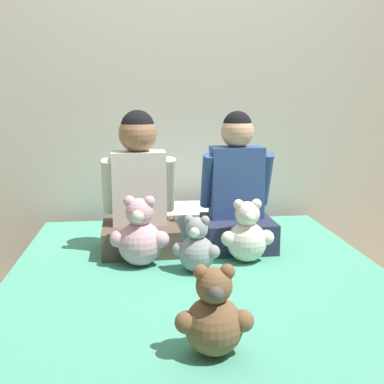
{
  "coord_description": "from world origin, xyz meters",
  "views": [
    {
      "loc": [
        -0.22,
        -1.71,
        1.12
      ],
      "look_at": [
        0.0,
        0.38,
        0.71
      ],
      "focal_mm": 45.0,
      "sensor_mm": 36.0,
      "label": 1
    }
  ],
  "objects_px": {
    "teddy_bear_held_by_left_child": "(140,236)",
    "pillow_at_headboard": "(184,217)",
    "teddy_bear_at_foot_of_bed": "(214,317)",
    "teddy_bear_between_children": "(197,248)",
    "bed": "(202,335)",
    "child_on_left": "(139,192)",
    "teddy_bear_held_by_right_child": "(247,235)",
    "child_on_right": "(237,194)"
  },
  "relations": [
    {
      "from": "teddy_bear_held_by_right_child",
      "to": "teddy_bear_between_children",
      "type": "bearing_deg",
      "value": -156.32
    },
    {
      "from": "bed",
      "to": "child_on_left",
      "type": "xyz_separation_m",
      "value": [
        -0.23,
        0.46,
        0.49
      ]
    },
    {
      "from": "bed",
      "to": "teddy_bear_held_by_left_child",
      "type": "relative_size",
      "value": 6.74
    },
    {
      "from": "child_on_left",
      "to": "bed",
      "type": "bearing_deg",
      "value": -64.81
    },
    {
      "from": "child_on_left",
      "to": "teddy_bear_between_children",
      "type": "height_order",
      "value": "child_on_left"
    },
    {
      "from": "teddy_bear_between_children",
      "to": "teddy_bear_at_foot_of_bed",
      "type": "height_order",
      "value": "teddy_bear_at_foot_of_bed"
    },
    {
      "from": "pillow_at_headboard",
      "to": "teddy_bear_at_foot_of_bed",
      "type": "bearing_deg",
      "value": -91.53
    },
    {
      "from": "teddy_bear_held_by_left_child",
      "to": "teddy_bear_at_foot_of_bed",
      "type": "bearing_deg",
      "value": -66.39
    },
    {
      "from": "pillow_at_headboard",
      "to": "teddy_bear_between_children",
      "type": "bearing_deg",
      "value": -90.6
    },
    {
      "from": "child_on_left",
      "to": "teddy_bear_at_foot_of_bed",
      "type": "bearing_deg",
      "value": -80.38
    },
    {
      "from": "child_on_left",
      "to": "teddy_bear_between_children",
      "type": "bearing_deg",
      "value": -57.04
    },
    {
      "from": "pillow_at_headboard",
      "to": "bed",
      "type": "bearing_deg",
      "value": -90.0
    },
    {
      "from": "child_on_right",
      "to": "teddy_bear_held_by_right_child",
      "type": "bearing_deg",
      "value": -91.06
    },
    {
      "from": "bed",
      "to": "teddy_bear_at_foot_of_bed",
      "type": "height_order",
      "value": "teddy_bear_at_foot_of_bed"
    },
    {
      "from": "child_on_left",
      "to": "teddy_bear_held_by_right_child",
      "type": "xyz_separation_m",
      "value": [
        0.46,
        -0.23,
        -0.16
      ]
    },
    {
      "from": "pillow_at_headboard",
      "to": "child_on_left",
      "type": "bearing_deg",
      "value": -123.9
    },
    {
      "from": "teddy_bear_held_by_left_child",
      "to": "pillow_at_headboard",
      "type": "xyz_separation_m",
      "value": [
        0.23,
        0.57,
        -0.07
      ]
    },
    {
      "from": "bed",
      "to": "child_on_right",
      "type": "bearing_deg",
      "value": 64.08
    },
    {
      "from": "teddy_bear_held_by_right_child",
      "to": "teddy_bear_between_children",
      "type": "xyz_separation_m",
      "value": [
        -0.23,
        -0.1,
        -0.02
      ]
    },
    {
      "from": "bed",
      "to": "teddy_bear_held_by_right_child",
      "type": "bearing_deg",
      "value": 46.24
    },
    {
      "from": "teddy_bear_held_by_right_child",
      "to": "pillow_at_headboard",
      "type": "distance_m",
      "value": 0.62
    },
    {
      "from": "teddy_bear_held_by_left_child",
      "to": "teddy_bear_at_foot_of_bed",
      "type": "xyz_separation_m",
      "value": [
        0.2,
        -0.74,
        -0.02
      ]
    },
    {
      "from": "child_on_left",
      "to": "child_on_right",
      "type": "bearing_deg",
      "value": -2.41
    },
    {
      "from": "teddy_bear_held_by_left_child",
      "to": "teddy_bear_between_children",
      "type": "distance_m",
      "value": 0.25
    },
    {
      "from": "teddy_bear_held_by_left_child",
      "to": "teddy_bear_between_children",
      "type": "relative_size",
      "value": 1.27
    },
    {
      "from": "child_on_left",
      "to": "pillow_at_headboard",
      "type": "xyz_separation_m",
      "value": [
        0.23,
        0.35,
        -0.22
      ]
    },
    {
      "from": "bed",
      "to": "teddy_bear_held_by_left_child",
      "type": "xyz_separation_m",
      "value": [
        -0.23,
        0.23,
        0.34
      ]
    },
    {
      "from": "teddy_bear_held_by_left_child",
      "to": "pillow_at_headboard",
      "type": "height_order",
      "value": "teddy_bear_held_by_left_child"
    },
    {
      "from": "teddy_bear_held_by_left_child",
      "to": "child_on_right",
      "type": "bearing_deg",
      "value": 34.54
    },
    {
      "from": "child_on_right",
      "to": "bed",
      "type": "bearing_deg",
      "value": -117.13
    },
    {
      "from": "teddy_bear_at_foot_of_bed",
      "to": "teddy_bear_held_by_right_child",
      "type": "bearing_deg",
      "value": 73.83
    },
    {
      "from": "bed",
      "to": "teddy_bear_between_children",
      "type": "relative_size",
      "value": 8.57
    },
    {
      "from": "child_on_left",
      "to": "teddy_bear_held_by_left_child",
      "type": "bearing_deg",
      "value": -91.89
    },
    {
      "from": "teddy_bear_held_by_left_child",
      "to": "teddy_bear_at_foot_of_bed",
      "type": "distance_m",
      "value": 0.77
    },
    {
      "from": "child_on_left",
      "to": "teddy_bear_held_by_right_child",
      "type": "relative_size",
      "value": 2.34
    },
    {
      "from": "child_on_left",
      "to": "teddy_bear_at_foot_of_bed",
      "type": "xyz_separation_m",
      "value": [
        0.2,
        -0.96,
        -0.16
      ]
    },
    {
      "from": "teddy_bear_held_by_left_child",
      "to": "pillow_at_headboard",
      "type": "distance_m",
      "value": 0.62
    },
    {
      "from": "teddy_bear_between_children",
      "to": "teddy_bear_at_foot_of_bed",
      "type": "distance_m",
      "value": 0.64
    },
    {
      "from": "teddy_bear_held_by_left_child",
      "to": "pillow_at_headboard",
      "type": "relative_size",
      "value": 0.54
    },
    {
      "from": "teddy_bear_held_by_right_child",
      "to": "teddy_bear_held_by_left_child",
      "type": "bearing_deg",
      "value": 179.89
    },
    {
      "from": "child_on_right",
      "to": "teddy_bear_held_by_left_child",
      "type": "distance_m",
      "value": 0.52
    },
    {
      "from": "teddy_bear_held_by_left_child",
      "to": "teddy_bear_between_children",
      "type": "bearing_deg",
      "value": -15.41
    }
  ]
}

